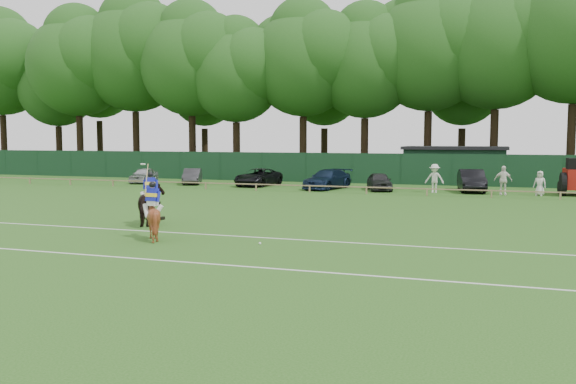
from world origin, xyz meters
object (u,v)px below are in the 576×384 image
at_px(sedan_silver, 144,175).
at_px(sedan_navy, 327,179).
at_px(horse_dark, 151,205).
at_px(spectator_left, 434,178).
at_px(spectator_mid, 503,180).
at_px(estate_black, 472,181).
at_px(hatch_grey, 379,181).
at_px(utility_shed, 455,165).
at_px(spectator_right, 540,183).
at_px(suv_black, 258,177).
at_px(sedan_grey, 192,176).
at_px(horse_chestnut, 153,218).
at_px(tractor, 576,178).
at_px(polo_ball, 260,243).

distance_m(sedan_silver, sedan_navy, 16.08).
height_order(horse_dark, spectator_left, spectator_left).
bearing_deg(spectator_mid, estate_black, 131.43).
xyz_separation_m(hatch_grey, utility_shed, (4.68, 9.01, 0.89)).
height_order(spectator_right, utility_shed, utility_shed).
bearing_deg(spectator_right, hatch_grey, -163.19).
xyz_separation_m(horse_dark, suv_black, (-3.44, 21.42, -0.22)).
xyz_separation_m(sedan_grey, hatch_grey, (15.50, -0.97, 0.02)).
xyz_separation_m(spectator_left, spectator_right, (6.72, 0.04, -0.18)).
distance_m(horse_chestnut, tractor, 29.49).
bearing_deg(horse_dark, estate_black, -143.26).
xyz_separation_m(suv_black, estate_black, (16.05, 0.10, 0.10)).
relative_size(horse_chestnut, spectator_mid, 0.83).
distance_m(sedan_grey, estate_black, 21.81).
bearing_deg(utility_shed, spectator_mid, -69.47).
xyz_separation_m(horse_dark, estate_black, (12.61, 21.52, -0.12)).
xyz_separation_m(sedan_grey, utility_shed, (20.18, 8.04, 0.91)).
bearing_deg(sedan_navy, sedan_silver, -169.10).
xyz_separation_m(hatch_grey, spectator_mid, (8.37, -0.84, 0.32)).
distance_m(sedan_navy, tractor, 16.76).
height_order(polo_ball, tractor, tractor).
height_order(sedan_silver, polo_ball, sedan_silver).
relative_size(spectator_mid, tractor, 0.65).
distance_m(polo_ball, tractor, 27.07).
distance_m(horse_dark, horse_chestnut, 3.84).
relative_size(hatch_grey, tractor, 1.27).
relative_size(spectator_left, spectator_right, 1.22).
bearing_deg(sedan_grey, horse_chestnut, -87.67).
xyz_separation_m(spectator_mid, tractor, (4.53, 1.19, 0.19)).
relative_size(sedan_navy, estate_black, 1.05).
bearing_deg(horse_dark, spectator_mid, -149.75).
bearing_deg(sedan_navy, spectator_mid, 9.89).
relative_size(estate_black, spectator_left, 2.38).
bearing_deg(sedan_silver, spectator_mid, -14.10).
distance_m(horse_dark, sedan_silver, 25.18).
distance_m(sedan_grey, sedan_navy, 11.69).
bearing_deg(tractor, sedan_silver, 176.83).
bearing_deg(hatch_grey, horse_chestnut, -118.27).
bearing_deg(polo_ball, sedan_navy, 99.24).
xyz_separation_m(hatch_grey, spectator_left, (3.92, -0.64, 0.34)).
height_order(utility_shed, tractor, utility_shed).
xyz_separation_m(sedan_silver, spectator_right, (30.55, -1.37, 0.17)).
bearing_deg(estate_black, sedan_silver, 172.72).
relative_size(horse_dark, horse_chestnut, 1.31).
xyz_separation_m(estate_black, spectator_mid, (2.06, -1.96, 0.19)).
xyz_separation_m(spectator_mid, polo_ball, (-8.41, -22.55, -0.92)).
distance_m(suv_black, spectator_right, 20.45).
distance_m(utility_shed, tractor, 11.95).
bearing_deg(estate_black, sedan_grey, 172.34).
bearing_deg(spectator_right, horse_dark, -110.48).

